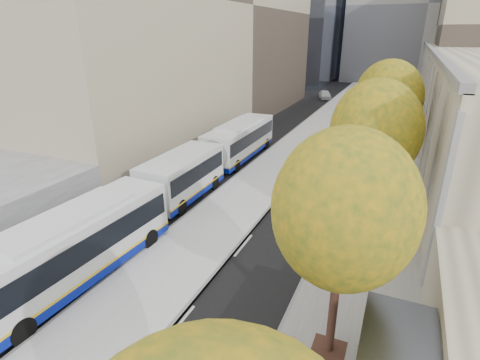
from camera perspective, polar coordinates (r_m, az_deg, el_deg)
The scene contains 9 objects.
bus_platform at distance 34.51m, azimuth 8.31°, elevation 4.72°, with size 4.25×150.00×0.15m, color #B8B8B8.
sidewalk at distance 33.43m, azimuth 21.60°, elevation 2.79°, with size 4.75×150.00×0.08m, color slate.
building_midrise at distance 46.76m, azimuth -13.11°, elevation 24.20°, with size 24.00×46.00×25.00m, color tan.
building_far_block at distance 93.07m, azimuth 26.65°, elevation 22.62°, with size 30.00×18.00×30.00m, color gray.
tree_c at distance 11.04m, azimuth 15.64°, elevation -4.44°, with size 4.20×4.20×7.28m.
tree_d at distance 19.48m, azimuth 19.91°, elevation 7.01°, with size 4.40×4.40×7.60m.
tree_e at distance 28.27m, azimuth 21.61°, elevation 11.44°, with size 4.60×4.60×7.92m.
bus_far at distance 28.14m, azimuth -3.19°, elevation 4.22°, with size 2.61×17.22×2.87m.
distant_car at distance 62.48m, azimuth 12.82°, elevation 12.54°, with size 1.65×4.11×1.40m, color silver.
Camera 1 is at (4.72, 3.07, 9.94)m, focal length 28.00 mm.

